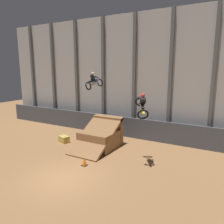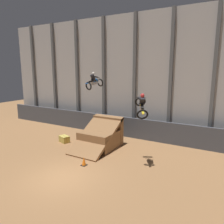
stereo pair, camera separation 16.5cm
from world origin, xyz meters
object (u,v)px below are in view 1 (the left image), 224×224
Objects in this scene: hay_bale_trackside at (64,139)px; dirt_ramp at (101,136)px; rider_bike_left_air at (94,82)px; traffic_cone_near_ramp at (84,161)px; rider_bike_right_air at (142,105)px.

dirt_ramp is at bearing 12.65° from hay_bale_trackside.
rider_bike_left_air is 5.65m from hay_bale_trackside.
traffic_cone_near_ramp is 0.56× the size of hay_bale_trackside.
rider_bike_right_air is at bearing 33.09° from traffic_cone_near_ramp.
rider_bike_right_air is (5.80, -3.12, -1.16)m from rider_bike_left_air.
rider_bike_left_air reaches higher than dirt_ramp.
traffic_cone_near_ramp is (-3.15, -2.05, -3.74)m from rider_bike_right_air.
dirt_ramp is 2.34× the size of rider_bike_right_air.
hay_bale_trackside is at bearing 146.11° from traffic_cone_near_ramp.
hay_bale_trackside is (-1.68, -2.27, -4.90)m from rider_bike_left_air.
rider_bike_left_air is 1.03× the size of rider_bike_right_air.
rider_bike_right_air is 8.40m from hay_bale_trackside.
traffic_cone_near_ramp is at bearing -75.32° from dirt_ramp.
hay_bale_trackside is (-7.47, 0.85, -3.74)m from rider_bike_right_air.
hay_bale_trackside is (-3.36, -0.76, -0.57)m from dirt_ramp.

